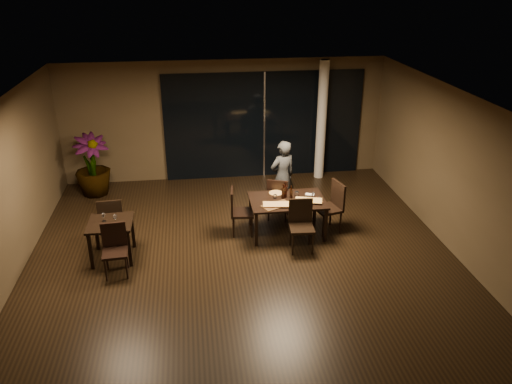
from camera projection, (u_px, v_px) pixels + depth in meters
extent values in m
plane|color=black|center=(243.00, 256.00, 9.44)|extent=(8.00, 8.00, 0.00)
cube|color=#4A3C27|center=(224.00, 120.00, 12.48)|extent=(8.00, 0.10, 3.00)
cube|color=#4A3C27|center=(284.00, 338.00, 5.17)|extent=(8.00, 0.10, 3.00)
cube|color=#4A3C27|center=(1.00, 197.00, 8.33)|extent=(0.10, 8.00, 3.00)
cube|color=#4A3C27|center=(457.00, 172.00, 9.32)|extent=(0.10, 8.00, 3.00)
cube|color=silver|center=(241.00, 99.00, 8.20)|extent=(8.00, 8.00, 0.04)
cube|color=black|center=(264.00, 125.00, 12.58)|extent=(5.00, 0.06, 2.70)
cylinder|color=silver|center=(321.00, 121.00, 12.41)|extent=(0.24, 0.24, 3.00)
cube|color=black|center=(287.00, 201.00, 9.99)|extent=(1.50, 1.00, 0.04)
cube|color=black|center=(256.00, 230.00, 9.66)|extent=(0.06, 0.06, 0.71)
cube|color=black|center=(326.00, 225.00, 9.83)|extent=(0.06, 0.06, 0.71)
cube|color=black|center=(251.00, 210.00, 10.45)|extent=(0.06, 0.06, 0.71)
cube|color=black|center=(315.00, 206.00, 10.62)|extent=(0.06, 0.06, 0.71)
cube|color=black|center=(110.00, 223.00, 9.12)|extent=(0.80, 0.80, 0.04)
cube|color=black|center=(91.00, 251.00, 8.92)|extent=(0.06, 0.06, 0.71)
cube|color=black|center=(129.00, 249.00, 9.01)|extent=(0.06, 0.06, 0.71)
cube|color=black|center=(97.00, 233.00, 9.54)|extent=(0.06, 0.06, 0.71)
cube|color=black|center=(133.00, 231.00, 9.62)|extent=(0.06, 0.06, 0.71)
cube|color=black|center=(279.00, 199.00, 10.71)|extent=(0.57, 0.57, 0.05)
cylinder|color=black|center=(288.00, 205.00, 10.94)|extent=(0.04, 0.04, 0.46)
cylinder|color=black|center=(271.00, 204.00, 11.00)|extent=(0.04, 0.04, 0.46)
cylinder|color=black|center=(286.00, 213.00, 10.61)|extent=(0.04, 0.04, 0.46)
cylinder|color=black|center=(269.00, 211.00, 10.67)|extent=(0.04, 0.04, 0.46)
cube|color=black|center=(277.00, 192.00, 10.42)|extent=(0.44, 0.18, 0.51)
cube|color=black|center=(302.00, 228.00, 9.48)|extent=(0.49, 0.49, 0.05)
cylinder|color=black|center=(293.00, 244.00, 9.39)|extent=(0.04, 0.04, 0.47)
cylinder|color=black|center=(312.00, 243.00, 9.42)|extent=(0.04, 0.04, 0.47)
cylinder|color=black|center=(290.00, 234.00, 9.74)|extent=(0.04, 0.04, 0.47)
cylinder|color=black|center=(309.00, 234.00, 9.76)|extent=(0.04, 0.04, 0.47)
cube|color=black|center=(300.00, 211.00, 9.56)|extent=(0.46, 0.07, 0.52)
cube|color=black|center=(242.00, 213.00, 10.08)|extent=(0.50, 0.50, 0.05)
cylinder|color=black|center=(252.00, 227.00, 10.02)|extent=(0.04, 0.04, 0.46)
cylinder|color=black|center=(251.00, 219.00, 10.35)|extent=(0.04, 0.04, 0.46)
cylinder|color=black|center=(233.00, 227.00, 10.01)|extent=(0.04, 0.04, 0.46)
cylinder|color=black|center=(234.00, 219.00, 10.34)|extent=(0.04, 0.04, 0.46)
cube|color=black|center=(232.00, 202.00, 9.97)|extent=(0.09, 0.45, 0.51)
cube|color=black|center=(328.00, 209.00, 10.17)|extent=(0.60, 0.60, 0.06)
cylinder|color=black|center=(314.00, 217.00, 10.37)|extent=(0.04, 0.04, 0.50)
cylinder|color=black|center=(323.00, 226.00, 10.03)|extent=(0.04, 0.04, 0.50)
cylinder|color=black|center=(331.00, 214.00, 10.51)|extent=(0.04, 0.04, 0.50)
cylinder|color=black|center=(340.00, 222.00, 10.17)|extent=(0.04, 0.04, 0.50)
cube|color=black|center=(338.00, 195.00, 10.13)|extent=(0.17, 0.48, 0.56)
cube|color=black|center=(112.00, 220.00, 9.76)|extent=(0.49, 0.49, 0.05)
cylinder|color=black|center=(124.00, 226.00, 10.06)|extent=(0.04, 0.04, 0.47)
cylinder|color=black|center=(105.00, 227.00, 9.99)|extent=(0.04, 0.04, 0.47)
cylinder|color=black|center=(123.00, 235.00, 9.72)|extent=(0.04, 0.04, 0.47)
cylinder|color=black|center=(103.00, 237.00, 9.66)|extent=(0.04, 0.04, 0.47)
cube|color=black|center=(110.00, 213.00, 9.47)|extent=(0.46, 0.07, 0.52)
cube|color=black|center=(115.00, 253.00, 8.72)|extent=(0.46, 0.46, 0.05)
cylinder|color=black|center=(106.00, 270.00, 8.62)|extent=(0.04, 0.04, 0.44)
cylinder|color=black|center=(127.00, 268.00, 8.68)|extent=(0.04, 0.04, 0.44)
cylinder|color=black|center=(107.00, 259.00, 8.93)|extent=(0.04, 0.04, 0.44)
cylinder|color=black|center=(127.00, 257.00, 9.00)|extent=(0.04, 0.04, 0.44)
cube|color=black|center=(114.00, 235.00, 8.79)|extent=(0.43, 0.07, 0.49)
imported|color=#2F3134|center=(282.00, 177.00, 10.90)|extent=(0.65, 0.54, 1.64)
imported|color=#26511B|center=(92.00, 165.00, 11.74)|extent=(1.09, 1.09, 1.47)
cube|color=#482D17|center=(276.00, 205.00, 9.73)|extent=(0.64, 0.50, 0.01)
cube|color=#4D2A18|center=(309.00, 201.00, 9.89)|extent=(0.56, 0.32, 0.01)
cylinder|color=#AA2B12|center=(276.00, 193.00, 10.25)|extent=(0.28, 0.28, 0.01)
cylinder|color=white|center=(275.00, 196.00, 10.02)|extent=(0.07, 0.07, 0.08)
cylinder|color=white|center=(297.00, 194.00, 10.11)|extent=(0.08, 0.08, 0.10)
cube|color=white|center=(317.00, 199.00, 9.98)|extent=(0.18, 0.10, 0.01)
cube|color=silver|center=(310.00, 194.00, 10.19)|extent=(0.20, 0.16, 0.01)
cube|color=white|center=(112.00, 227.00, 8.91)|extent=(0.20, 0.15, 0.01)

